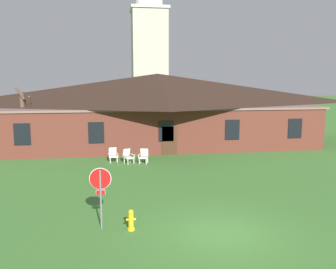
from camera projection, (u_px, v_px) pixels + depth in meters
ground_plane at (222, 234)px, 13.15m from camera, size 200.00×200.00×0.00m
brick_building at (158, 108)px, 31.20m from camera, size 25.91×10.40×5.94m
dome_tower at (149, 49)px, 51.40m from camera, size 5.18×5.18×20.91m
stop_sign at (100, 186)px, 13.37m from camera, size 0.80×0.09×2.32m
lawn_chair_by_porch at (113, 155)px, 24.47m from camera, size 0.69×0.72×0.96m
lawn_chair_near_door at (128, 156)px, 24.05m from camera, size 0.83×0.86×0.96m
lawn_chair_left_end at (144, 156)px, 24.10m from camera, size 0.75×0.80×0.96m
bare_tree_beside_building at (23, 120)px, 26.99m from camera, size 1.28×1.25×4.93m
fire_hydrant at (131, 220)px, 13.42m from camera, size 0.36×0.28×0.79m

